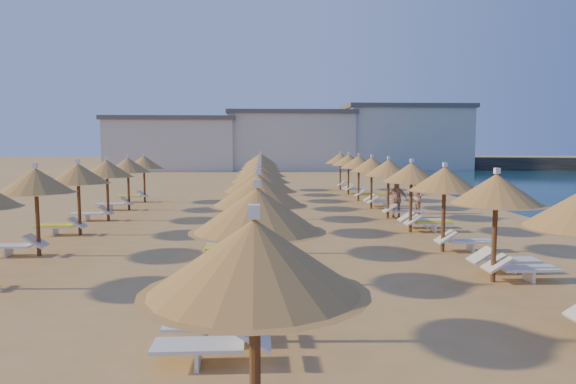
{
  "coord_description": "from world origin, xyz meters",
  "views": [
    {
      "loc": [
        -2.14,
        -17.65,
        3.4
      ],
      "look_at": [
        -1.03,
        4.0,
        1.3
      ],
      "focal_mm": 32.0,
      "sensor_mm": 36.0,
      "label": 1
    }
  ],
  "objects": [
    {
      "name": "loungers",
      "position": [
        -1.16,
        3.01,
        0.34
      ],
      "size": [
        15.52,
        32.13,
        0.66
      ],
      "color": "white",
      "rests_on": "ground"
    },
    {
      "name": "beachgoer_c",
      "position": [
        3.93,
        5.11,
        0.84
      ],
      "size": [
        1.06,
        0.69,
        1.68
      ],
      "primitive_type": "imported",
      "rotation": [
        0.0,
        0.0,
        -0.31
      ],
      "color": "tan",
      "rests_on": "ground"
    },
    {
      "name": "parasol_row_west",
      "position": [
        -2.22,
        3.12,
        2.22
      ],
      "size": [
        2.32,
        33.86,
        2.79
      ],
      "color": "brown",
      "rests_on": "ground"
    },
    {
      "name": "parasol_row_east",
      "position": [
        3.49,
        3.12,
        2.22
      ],
      "size": [
        2.32,
        33.86,
        2.79
      ],
      "color": "brown",
      "rests_on": "ground"
    },
    {
      "name": "parasol_row_inland",
      "position": [
        -8.84,
        3.12,
        2.22
      ],
      "size": [
        2.32,
        19.84,
        2.79
      ],
      "color": "brown",
      "rests_on": "ground"
    },
    {
      "name": "hotel_blocks",
      "position": [
        2.63,
        46.74,
        3.7
      ],
      "size": [
        44.77,
        9.78,
        8.1
      ],
      "color": "beige",
      "rests_on": "ground"
    },
    {
      "name": "jetty",
      "position": [
        25.82,
        45.79,
        0.75
      ],
      "size": [
        30.12,
        10.78,
        1.5
      ],
      "primitive_type": "cube",
      "rotation": [
        0.0,
        0.0,
        -0.23
      ],
      "color": "black",
      "rests_on": "ground"
    },
    {
      "name": "ground",
      "position": [
        0.0,
        0.0,
        0.0
      ],
      "size": [
        220.0,
        220.0,
        0.0
      ],
      "primitive_type": "plane",
      "color": "tan",
      "rests_on": "ground"
    },
    {
      "name": "beachgoer_b",
      "position": [
        5.18,
        6.26,
        0.79
      ],
      "size": [
        0.67,
        0.83,
        1.58
      ],
      "primitive_type": "imported",
      "rotation": [
        0.0,
        0.0,
        -1.47
      ],
      "color": "tan",
      "rests_on": "ground"
    }
  ]
}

